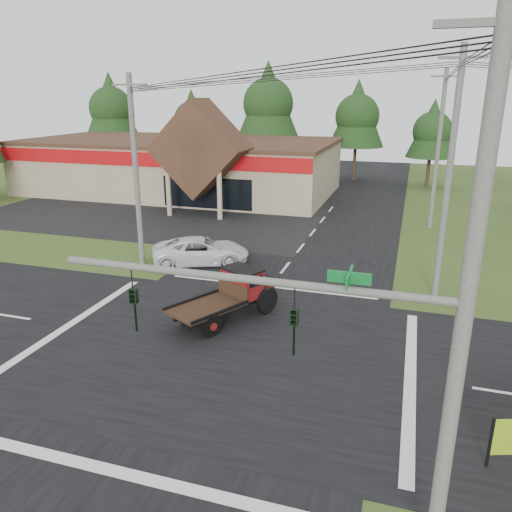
% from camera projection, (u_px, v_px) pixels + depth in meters
% --- Properties ---
extents(ground, '(120.00, 120.00, 0.00)m').
position_uv_depth(ground, '(222.00, 350.00, 19.31)').
color(ground, '#364A1A').
rests_on(ground, ground).
extents(road_ns, '(12.00, 120.00, 0.02)m').
position_uv_depth(road_ns, '(222.00, 349.00, 19.30)').
color(road_ns, black).
rests_on(road_ns, ground).
extents(road_ew, '(120.00, 12.00, 0.02)m').
position_uv_depth(road_ew, '(222.00, 349.00, 19.30)').
color(road_ew, black).
rests_on(road_ew, ground).
extents(parking_apron, '(28.00, 14.00, 0.02)m').
position_uv_depth(parking_apron, '(145.00, 216.00, 40.53)').
color(parking_apron, black).
rests_on(parking_apron, ground).
extents(cvs_building, '(30.40, 18.20, 9.19)m').
position_uv_depth(cvs_building, '(181.00, 164.00, 49.76)').
color(cvs_building, tan).
rests_on(cvs_building, ground).
extents(traffic_signal_mast, '(8.12, 0.24, 7.00)m').
position_uv_depth(traffic_signal_mast, '(361.00, 369.00, 9.48)').
color(traffic_signal_mast, '#595651').
rests_on(traffic_signal_mast, ground).
extents(utility_pole_nr, '(2.00, 0.30, 11.00)m').
position_uv_depth(utility_pole_nr, '(463.00, 323.00, 8.63)').
color(utility_pole_nr, '#595651').
rests_on(utility_pole_nr, ground).
extents(utility_pole_nw, '(2.00, 0.30, 10.50)m').
position_uv_depth(utility_pole_nw, '(136.00, 172.00, 27.19)').
color(utility_pole_nw, '#595651').
rests_on(utility_pole_nw, ground).
extents(utility_pole_ne, '(2.00, 0.30, 11.50)m').
position_uv_depth(utility_pole_ne, '(449.00, 177.00, 22.48)').
color(utility_pole_ne, '#595651').
rests_on(utility_pole_ne, ground).
extents(utility_pole_n, '(2.00, 0.30, 11.20)m').
position_uv_depth(utility_pole_n, '(438.00, 149.00, 35.24)').
color(utility_pole_n, '#595651').
rests_on(utility_pole_n, ground).
extents(tree_row_a, '(6.72, 6.72, 12.12)m').
position_uv_depth(tree_row_a, '(111.00, 106.00, 61.67)').
color(tree_row_a, '#332316').
rests_on(tree_row_a, ground).
extents(tree_row_b, '(5.60, 5.60, 10.10)m').
position_uv_depth(tree_row_b, '(192.00, 118.00, 61.06)').
color(tree_row_b, '#332316').
rests_on(tree_row_b, ground).
extents(tree_row_c, '(7.28, 7.28, 13.13)m').
position_uv_depth(tree_row_c, '(268.00, 101.00, 56.69)').
color(tree_row_c, '#332316').
rests_on(tree_row_c, ground).
extents(tree_row_d, '(6.16, 6.16, 11.11)m').
position_uv_depth(tree_row_d, '(357.00, 114.00, 55.17)').
color(tree_row_d, '#332316').
rests_on(tree_row_d, ground).
extents(tree_row_e, '(5.04, 5.04, 9.09)m').
position_uv_depth(tree_row_e, '(433.00, 129.00, 51.49)').
color(tree_row_e, '#332316').
rests_on(tree_row_e, ground).
extents(antique_flatbed_truck, '(4.11, 5.45, 2.14)m').
position_uv_depth(antique_flatbed_truck, '(225.00, 296.00, 21.61)').
color(antique_flatbed_truck, '#590C0E').
rests_on(antique_flatbed_truck, ground).
extents(white_pickup, '(6.09, 4.63, 1.54)m').
position_uv_depth(white_pickup, '(201.00, 251.00, 28.96)').
color(white_pickup, white).
rests_on(white_pickup, ground).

